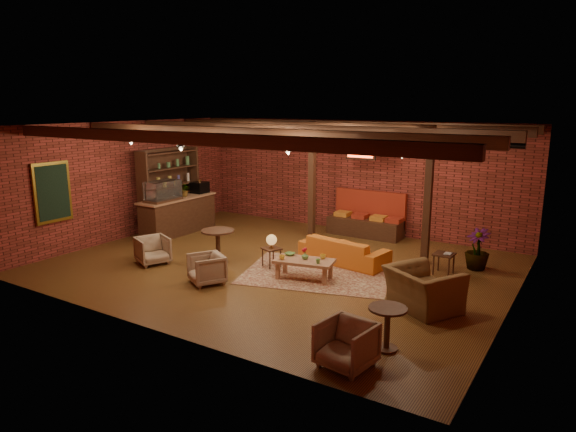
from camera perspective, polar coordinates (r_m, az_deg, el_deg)
The scene contains 29 objects.
floor at distance 11.96m, azimuth -1.04°, elevation -5.48°, with size 10.00×10.00×0.00m, color #361C0D.
ceiling at distance 11.39m, azimuth -1.11°, elevation 10.02°, with size 10.00×8.00×0.02m, color black.
wall_back at distance 15.03m, azimuth 7.32°, elevation 4.40°, with size 10.00×0.02×3.20m, color maroon.
wall_front at distance 8.58m, azimuth -15.85°, elevation -2.11°, with size 10.00×0.02×3.20m, color maroon.
wall_left at distance 14.87m, azimuth -17.47°, elevation 3.84°, with size 0.02×8.00×3.20m, color maroon.
wall_right at distance 9.83m, azimuth 24.15°, elevation -0.92°, with size 0.02×8.00×3.20m, color maroon.
ceiling_beams at distance 11.39m, azimuth -1.10°, elevation 9.41°, with size 9.80×6.40×0.22m, color #331A11, non-canonical shape.
ceiling_pipe at distance 12.77m, azimuth 2.88°, elevation 8.71°, with size 0.12×0.12×9.60m, color black.
post_left at distance 14.07m, azimuth 2.68°, elevation 3.94°, with size 0.16×0.16×3.20m, color #331A11.
post_right at distance 12.20m, azimuth 15.30°, elevation 2.18°, with size 0.16×0.16×3.20m, color #331A11.
service_counter at distance 15.02m, azimuth -12.14°, elevation 1.12°, with size 0.80×2.50×1.60m, color #331A11, non-canonical shape.
plant_counter at distance 15.02m, azimuth -11.41°, elevation 2.78°, with size 0.35×0.39×0.30m, color #337F33.
shelving_hutch at distance 15.30m, azimuth -13.03°, elevation 2.81°, with size 0.52×2.00×2.40m, color #331A11, non-canonical shape.
chalkboard_menu at distance 13.45m, azimuth -24.69°, elevation 2.40°, with size 0.08×0.96×1.46m, color black.
banquette at distance 14.58m, azimuth 8.59°, elevation -0.28°, with size 2.10×0.70×1.00m, color maroon, non-canonical shape.
service_sign at distance 13.88m, azimuth 8.09°, elevation 6.83°, with size 0.86×0.06×0.30m, color #FF4119.
ceiling_spotlights at distance 11.41m, azimuth -1.10°, elevation 8.31°, with size 6.40×4.40×0.28m, color black, non-canonical shape.
rug at distance 11.45m, azimuth 3.34°, elevation -6.31°, with size 3.17×2.42×0.01m, color maroon.
sofa at distance 12.11m, azimuth 6.23°, elevation -3.80°, with size 2.11×0.83×0.62m, color #CC641C.
coffee_table at distance 10.96m, azimuth 1.78°, elevation -5.09°, with size 1.35×0.86×0.68m.
side_table_lamp at distance 11.67m, azimuth -1.84°, elevation -2.94°, with size 0.48×0.48×0.77m.
round_table_left at distance 12.09m, azimuth -7.80°, elevation -2.74°, with size 0.76×0.76×0.80m.
armchair_a at distance 12.40m, azimuth -14.81°, elevation -3.55°, with size 0.69×0.64×0.71m, color #B9A88F.
armchair_b at distance 10.84m, azimuth -9.04°, elevation -5.67°, with size 0.67×0.62×0.69m, color #B9A88F.
armchair_right at distance 9.65m, azimuth 14.83°, elevation -7.15°, with size 1.19×0.77×1.04m, color brown.
side_table_book at distance 11.75m, azimuth 16.95°, elevation -4.16°, with size 0.44×0.44×0.49m.
round_table_right at distance 8.05m, azimuth 10.98°, elevation -11.44°, with size 0.59×0.59×0.69m.
armchair_far at distance 7.53m, azimuth 6.50°, elevation -13.79°, with size 0.72×0.67×0.74m, color #B9A88F.
plant_tall at distance 12.10m, azimuth 20.63°, elevation 0.82°, with size 1.58×1.58×2.82m, color #4C7F4C.
Camera 1 is at (6.23, -9.52, 3.70)m, focal length 32.00 mm.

